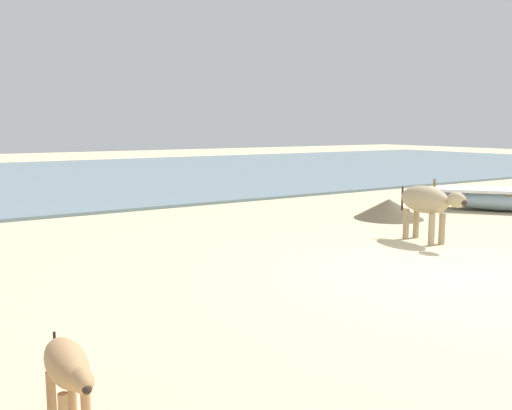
# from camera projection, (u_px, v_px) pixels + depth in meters

# --- Properties ---
(ground) EXTENTS (80.00, 80.00, 0.00)m
(ground) POSITION_uv_depth(u_px,v_px,m) (452.00, 275.00, 7.77)
(ground) COLOR beige
(sea_water) EXTENTS (60.00, 20.00, 0.08)m
(sea_water) POSITION_uv_depth(u_px,v_px,m) (80.00, 176.00, 22.68)
(sea_water) COLOR slate
(sea_water) RESTS_ON ground
(cow_adult_dun) EXTENTS (0.56, 1.54, 1.00)m
(cow_adult_dun) POSITION_uv_depth(u_px,v_px,m) (427.00, 202.00, 9.89)
(cow_adult_dun) COLOR tan
(cow_adult_dun) RESTS_ON ground
(calf_near_tan) EXTENTS (0.28, 0.92, 0.60)m
(calf_near_tan) POSITION_uv_depth(u_px,v_px,m) (67.00, 368.00, 3.79)
(calf_near_tan) COLOR tan
(calf_near_tan) RESTS_ON ground
(debris_pile_1) EXTENTS (1.59, 1.59, 0.43)m
(debris_pile_1) POSITION_uv_depth(u_px,v_px,m) (389.00, 209.00, 12.51)
(debris_pile_1) COLOR brown
(debris_pile_1) RESTS_ON ground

